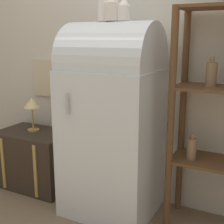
{
  "coord_description": "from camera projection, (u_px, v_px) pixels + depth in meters",
  "views": [
    {
      "loc": [
        1.09,
        -1.86,
        1.4
      ],
      "look_at": [
        -0.0,
        0.24,
        0.84
      ],
      "focal_mm": 50.0,
      "sensor_mm": 36.0,
      "label": 1
    }
  ],
  "objects": [
    {
      "name": "ground_plane",
      "position": [
        98.0,
        223.0,
        2.42
      ],
      "size": [
        12.0,
        12.0,
        0.0
      ],
      "primitive_type": "plane",
      "color": "#7A664C"
    },
    {
      "name": "wall_back",
      "position": [
        130.0,
        44.0,
        2.61
      ],
      "size": [
        7.0,
        0.09,
        2.7
      ],
      "color": "beige",
      "rests_on": "ground_plane"
    },
    {
      "name": "refrigerator",
      "position": [
        112.0,
        118.0,
        2.45
      ],
      "size": [
        0.7,
        0.65,
        1.52
      ],
      "color": "silver",
      "rests_on": "ground_plane"
    },
    {
      "name": "suitcase_trunk",
      "position": [
        36.0,
        159.0,
        2.99
      ],
      "size": [
        0.7,
        0.46,
        0.54
      ],
      "color": "#33281E",
      "rests_on": "ground_plane"
    },
    {
      "name": "vase_left",
      "position": [
        103.0,
        6.0,
        2.29
      ],
      "size": [
        0.08,
        0.08,
        0.24
      ],
      "color": "white",
      "rests_on": "refrigerator"
    },
    {
      "name": "vase_center",
      "position": [
        112.0,
        8.0,
        2.24
      ],
      "size": [
        0.11,
        0.11,
        0.19
      ],
      "color": "silver",
      "rests_on": "refrigerator"
    },
    {
      "name": "vase_right",
      "position": [
        124.0,
        10.0,
        2.22
      ],
      "size": [
        0.1,
        0.1,
        0.16
      ],
      "color": "white",
      "rests_on": "refrigerator"
    },
    {
      "name": "desk_lamp",
      "position": [
        32.0,
        105.0,
        2.91
      ],
      "size": [
        0.15,
        0.15,
        0.32
      ],
      "color": "#AD8942",
      "rests_on": "suitcase_trunk"
    }
  ]
}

